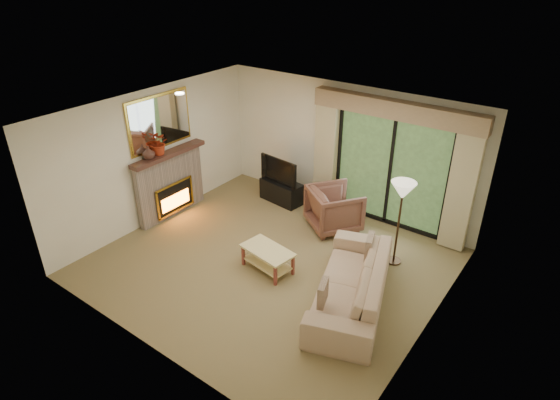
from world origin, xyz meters
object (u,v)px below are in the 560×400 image
Objects in this scene: media_console at (282,191)px; sofa at (352,283)px; armchair at (334,209)px; coffee_table at (268,259)px.

media_console is 0.38× the size of sofa.
armchair is 0.38× the size of sofa.
coffee_table is at bearing -52.35° from media_console.
media_console is at bearing 24.42° from armchair.
sofa reaches higher than media_console.
armchair reaches higher than coffee_table.
coffee_table is at bearing -104.88° from sofa.
media_console is 1.49m from armchair.
coffee_table is (1.26, -2.12, -0.03)m from media_console.
coffee_table is at bearing 119.49° from armchair.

